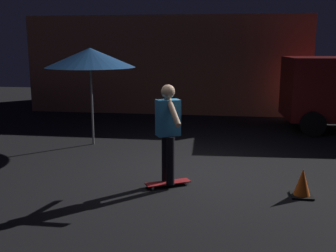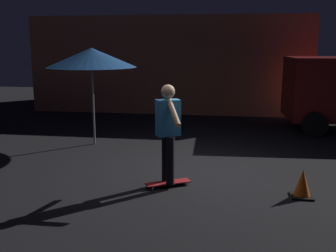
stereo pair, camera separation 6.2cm
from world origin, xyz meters
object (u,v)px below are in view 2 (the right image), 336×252
Objects in this scene: patio_umbrella at (92,58)px; skateboard_ridden at (168,183)px; traffic_cone at (302,184)px; skater at (168,127)px.

patio_umbrella is 3.99m from skateboard_ridden.
traffic_cone is (4.38, -2.81, -1.86)m from patio_umbrella.
skater is at bearing -50.10° from patio_umbrella.
skateboard_ridden is at bearing 175.50° from traffic_cone.
skater is at bearing 175.50° from traffic_cone.
patio_umbrella reaches higher than skater.
patio_umbrella is at bearing 129.90° from skater.
traffic_cone is (2.18, -0.17, 0.16)m from skateboard_ridden.
skateboard_ridden is (2.21, -2.64, -2.02)m from patio_umbrella.
skater is 3.63× the size of traffic_cone.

